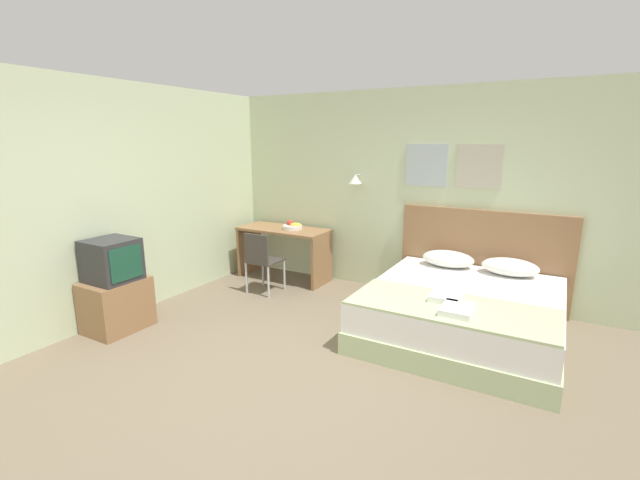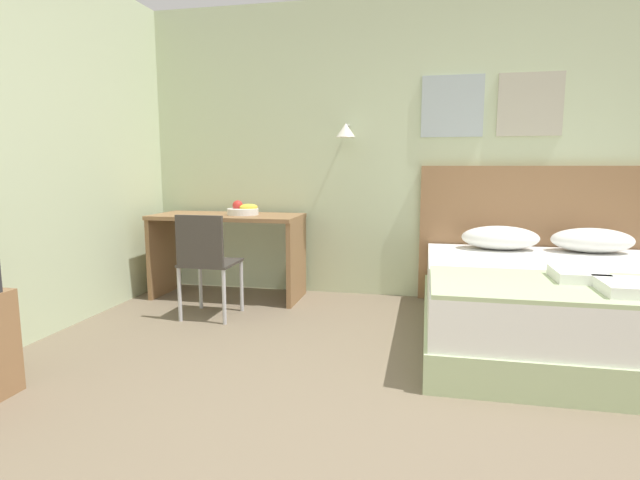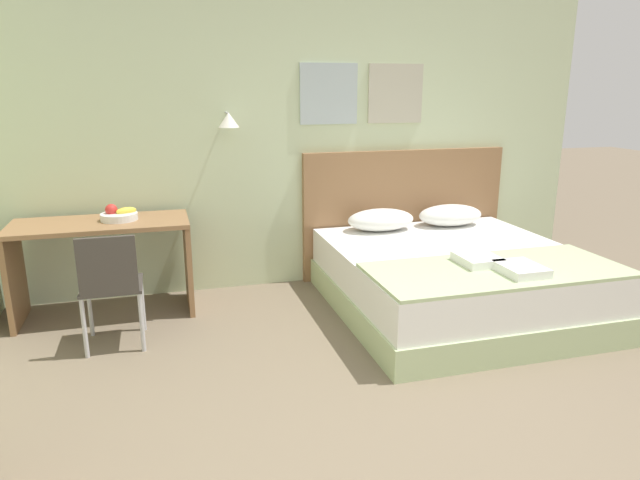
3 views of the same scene
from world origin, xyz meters
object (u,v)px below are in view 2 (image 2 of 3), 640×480
Objects in this scene: folded_towel_mid_bed at (628,287)px; desk at (228,239)px; headboard at (538,236)px; throw_blanket at (600,288)px; pillow_right at (592,240)px; desk_chair at (206,257)px; bed at (568,307)px; pillow_left at (500,238)px; fruit_bowl at (243,210)px; folded_towel_near_foot at (578,275)px.

desk is at bearing 153.35° from folded_towel_mid_bed.
throw_blanket is at bearing -90.00° from headboard.
pillow_right is 0.46× the size of desk.
desk_chair is (-2.95, -0.75, -0.12)m from pillow_right.
bed is 1.07m from headboard.
pillow_left is 2.18× the size of fruit_bowl.
pillow_left is 1.93× the size of folded_towel_near_foot.
desk is (-2.35, -0.07, -0.07)m from pillow_left.
folded_towel_near_foot is at bearing 118.55° from throw_blanket.
desk_chair is at bearing -81.91° from desk.
headboard is 6.02× the size of folded_towel_mid_bed.
folded_towel_near_foot is (-0.08, -0.43, 0.31)m from bed.
pillow_left is 0.46× the size of desk.
headboard is at bearing 87.03° from folded_towel_near_foot.
fruit_bowl is at bearing -173.02° from headboard.
bed is at bearing -114.57° from pillow_right.
throw_blanket is at bearing -12.60° from desk_chair.
bed is at bearing -15.43° from fruit_bowl.
pillow_right reaches higher than bed.
folded_towel_mid_bed is (-0.26, -1.47, -0.04)m from pillow_right.
headboard is at bearing 90.00° from bed.
folded_towel_mid_bed is at bearing -28.20° from fruit_bowl.
pillow_right is 0.74× the size of desk_chair.
desk_chair is (-2.53, 0.44, -0.07)m from folded_towel_near_foot.
fruit_bowl is at bearing 8.04° from desk.
folded_towel_near_foot is (0.27, -1.19, -0.04)m from pillow_left.
bed is 2.80m from desk.
desk_chair reaches higher than folded_towel_mid_bed.
desk is at bearing 98.09° from desk_chair.
desk is at bearing -172.96° from headboard.
fruit_bowl is (-2.56, 0.71, 0.54)m from bed.
desk_chair is (-2.60, -1.01, -0.10)m from headboard.
folded_towel_mid_bed is at bearing -87.10° from headboard.
bed is at bearing -0.18° from desk_chair.
folded_towel_near_foot is 0.24× the size of desk.
bed is at bearing -65.43° from pillow_left.
folded_towel_mid_bed is 0.25× the size of desk.
headboard reaches higher than bed.
bed is 3.23× the size of pillow_left.
pillow_left is at bearing 102.80° from folded_towel_near_foot.
folded_towel_near_foot is (-0.08, 0.14, 0.04)m from throw_blanket.
throw_blanket is 1.37× the size of desk.
folded_towel_mid_bed is (0.09, -0.14, 0.04)m from throw_blanket.
pillow_left is at bearing 106.45° from folded_towel_mid_bed.
folded_towel_mid_bed is at bearing -59.54° from folded_towel_near_foot.
desk_chair is at bearing 170.05° from folded_towel_near_foot.
desk_chair is at bearing 179.82° from bed.
headboard reaches higher than folded_towel_near_foot.
fruit_bowl is (-2.90, -0.05, 0.19)m from pillow_right.
pillow_left is 1.00× the size of pillow_right.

